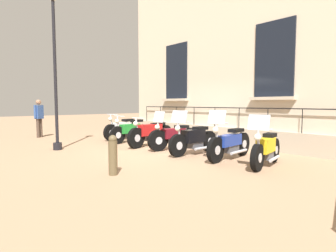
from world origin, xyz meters
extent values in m
plane|color=#9E7A5B|center=(0.00, 0.00, 0.00)|extent=(60.00, 60.00, 0.00)
cube|color=beige|center=(-2.67, 0.00, 4.10)|extent=(0.60, 10.53, 8.20)
cube|color=#B1A48F|center=(-2.29, 0.00, 0.33)|extent=(0.20, 10.53, 0.66)
cube|color=black|center=(-2.35, 2.32, 2.96)|extent=(0.06, 1.34, 2.41)
cube|color=#BCAE97|center=(-2.27, 2.32, 1.71)|extent=(0.24, 1.54, 0.10)
cube|color=black|center=(-2.35, -2.32, 2.96)|extent=(0.06, 1.34, 2.41)
cube|color=#BCAE97|center=(-2.27, -2.32, 1.71)|extent=(0.24, 1.54, 0.10)
cube|color=black|center=(-2.25, 0.00, 1.38)|extent=(0.03, 8.84, 0.03)
cylinder|color=black|center=(-2.25, -4.42, 1.02)|extent=(0.02, 0.02, 0.72)
cylinder|color=black|center=(-2.25, -3.32, 1.02)|extent=(0.02, 0.02, 0.72)
cylinder|color=black|center=(-2.25, -2.21, 1.02)|extent=(0.02, 0.02, 0.72)
cylinder|color=black|center=(-2.25, -1.11, 1.02)|extent=(0.02, 0.02, 0.72)
cylinder|color=black|center=(-2.25, 0.00, 1.02)|extent=(0.02, 0.02, 0.72)
cylinder|color=black|center=(-2.25, 1.11, 1.02)|extent=(0.02, 0.02, 0.72)
cylinder|color=black|center=(-2.25, 2.21, 1.02)|extent=(0.02, 0.02, 0.72)
cylinder|color=black|center=(-2.25, 3.32, 1.02)|extent=(0.02, 0.02, 0.72)
cylinder|color=black|center=(0.44, -3.29, 0.34)|extent=(0.70, 0.25, 0.69)
cylinder|color=silver|center=(0.44, -3.29, 0.34)|extent=(0.26, 0.19, 0.24)
cylinder|color=black|center=(-0.85, -3.53, 0.34)|extent=(0.70, 0.25, 0.69)
cylinder|color=silver|center=(-0.85, -3.53, 0.34)|extent=(0.26, 0.19, 0.24)
cube|color=silver|center=(-0.16, -3.40, 0.56)|extent=(0.92, 0.46, 0.35)
cube|color=#4C4C51|center=(-0.25, -3.42, 0.31)|extent=(0.56, 0.33, 0.24)
cube|color=black|center=(-0.51, -3.47, 0.82)|extent=(0.53, 0.36, 0.10)
cylinder|color=silver|center=(0.39, -3.30, 0.72)|extent=(0.17, 0.09, 0.75)
cylinder|color=silver|center=(0.34, -3.31, 1.09)|extent=(0.16, 0.65, 0.04)
sphere|color=white|center=(0.46, -3.29, 0.91)|extent=(0.16, 0.16, 0.16)
cylinder|color=silver|center=(-0.45, -3.29, 0.19)|extent=(0.79, 0.23, 0.08)
cylinder|color=black|center=(0.72, -2.27, 0.34)|extent=(0.69, 0.20, 0.68)
cylinder|color=silver|center=(0.72, -2.27, 0.34)|extent=(0.25, 0.16, 0.24)
cylinder|color=black|center=(-0.62, -2.47, 0.34)|extent=(0.69, 0.20, 0.68)
cylinder|color=silver|center=(-0.62, -2.47, 0.34)|extent=(0.25, 0.16, 0.24)
cube|color=#1E842D|center=(0.10, -2.36, 0.55)|extent=(0.95, 0.39, 0.35)
cube|color=#4C4C51|center=(0.00, -2.38, 0.31)|extent=(0.57, 0.28, 0.24)
cube|color=black|center=(-0.27, -2.42, 0.84)|extent=(0.54, 0.30, 0.10)
cylinder|color=silver|center=(0.67, -2.28, 0.70)|extent=(0.17, 0.08, 0.73)
cylinder|color=silver|center=(0.62, -2.29, 1.06)|extent=(0.12, 0.56, 0.04)
sphere|color=white|center=(0.74, -2.27, 0.88)|extent=(0.16, 0.16, 0.16)
cylinder|color=silver|center=(-0.20, -2.27, 0.19)|extent=(0.83, 0.20, 0.08)
cylinder|color=black|center=(0.77, -0.95, 0.36)|extent=(0.73, 0.26, 0.72)
cylinder|color=silver|center=(0.77, -0.95, 0.36)|extent=(0.27, 0.20, 0.25)
cylinder|color=black|center=(-0.75, -1.21, 0.36)|extent=(0.73, 0.26, 0.72)
cylinder|color=silver|center=(-0.75, -1.21, 0.36)|extent=(0.27, 0.20, 0.25)
cube|color=red|center=(0.06, -1.07, 0.60)|extent=(1.08, 0.43, 0.40)
cube|color=#4C4C51|center=(-0.04, -1.09, 0.32)|extent=(0.66, 0.31, 0.25)
cube|color=black|center=(-0.35, -1.14, 0.77)|extent=(0.62, 0.33, 0.10)
cylinder|color=silver|center=(0.72, -0.96, 0.70)|extent=(0.17, 0.09, 0.69)
cylinder|color=silver|center=(0.67, -0.97, 1.04)|extent=(0.13, 0.56, 0.04)
sphere|color=white|center=(0.79, -0.95, 0.86)|extent=(0.16, 0.16, 0.16)
cylinder|color=silver|center=(-0.27, -0.99, 0.20)|extent=(0.95, 0.24, 0.08)
cylinder|color=black|center=(0.55, -0.03, 0.35)|extent=(0.71, 0.24, 0.70)
cylinder|color=silver|center=(0.55, -0.03, 0.35)|extent=(0.27, 0.20, 0.24)
cylinder|color=black|center=(-0.77, 0.16, 0.35)|extent=(0.71, 0.24, 0.70)
cylinder|color=silver|center=(-0.77, 0.16, 0.35)|extent=(0.27, 0.20, 0.24)
cube|color=maroon|center=(-0.06, 0.06, 0.55)|extent=(0.82, 0.42, 0.32)
cube|color=#4C4C51|center=(-0.16, 0.07, 0.31)|extent=(0.50, 0.31, 0.24)
cube|color=black|center=(-0.38, 0.10, 0.75)|extent=(0.47, 0.34, 0.10)
cylinder|color=silver|center=(0.50, -0.02, 0.66)|extent=(0.17, 0.08, 0.63)
cylinder|color=silver|center=(0.45, -0.02, 0.96)|extent=(0.13, 0.68, 0.04)
sphere|color=white|center=(0.57, -0.03, 0.78)|extent=(0.16, 0.16, 0.16)
cylinder|color=silver|center=(-0.28, 0.26, 0.19)|extent=(0.71, 0.18, 0.08)
cube|color=silver|center=(0.51, -0.03, 1.11)|extent=(0.20, 0.57, 0.36)
cylinder|color=black|center=(0.73, 1.12, 0.33)|extent=(0.67, 0.14, 0.67)
cylinder|color=silver|center=(0.73, 1.12, 0.33)|extent=(0.24, 0.14, 0.23)
cylinder|color=black|center=(-0.67, 1.08, 0.33)|extent=(0.67, 0.14, 0.67)
cylinder|color=silver|center=(-0.67, 1.08, 0.33)|extent=(0.24, 0.14, 0.23)
cube|color=black|center=(0.08, 1.10, 0.56)|extent=(0.79, 0.34, 0.38)
cube|color=#4C4C51|center=(-0.02, 1.09, 0.30)|extent=(0.47, 0.27, 0.23)
cube|color=black|center=(-0.24, 1.09, 0.78)|extent=(0.44, 0.30, 0.10)
cylinder|color=silver|center=(0.68, 1.11, 0.67)|extent=(0.16, 0.06, 0.69)
cylinder|color=silver|center=(0.63, 1.11, 1.01)|extent=(0.06, 0.70, 0.04)
sphere|color=white|center=(0.75, 1.12, 0.83)|extent=(0.16, 0.16, 0.16)
cylinder|color=silver|center=(-0.17, 1.26, 0.18)|extent=(0.70, 0.10, 0.08)
cube|color=silver|center=(0.69, 1.11, 1.16)|extent=(0.14, 0.58, 0.36)
cylinder|color=black|center=(0.54, 2.35, 0.34)|extent=(0.69, 0.21, 0.68)
cylinder|color=silver|center=(0.54, 2.35, 0.34)|extent=(0.25, 0.17, 0.24)
cylinder|color=black|center=(-0.93, 2.16, 0.34)|extent=(0.69, 0.21, 0.68)
cylinder|color=silver|center=(-0.93, 2.16, 0.34)|extent=(0.25, 0.17, 0.24)
cube|color=#1E389E|center=(-0.15, 2.26, 0.53)|extent=(0.97, 0.39, 0.30)
cube|color=#4C4C51|center=(-0.25, 2.25, 0.31)|extent=(0.59, 0.29, 0.24)
cube|color=black|center=(-0.52, 2.21, 0.78)|extent=(0.56, 0.31, 0.10)
cylinder|color=silver|center=(0.49, 2.34, 0.69)|extent=(0.17, 0.08, 0.71)
cylinder|color=silver|center=(0.44, 2.33, 1.04)|extent=(0.11, 0.60, 0.04)
sphere|color=white|center=(0.56, 2.35, 0.86)|extent=(0.16, 0.16, 0.16)
cylinder|color=silver|center=(-0.45, 2.37, 0.19)|extent=(0.85, 0.19, 0.08)
cube|color=silver|center=(0.50, 2.34, 1.19)|extent=(0.18, 0.50, 0.36)
cylinder|color=black|center=(0.51, 3.54, 0.31)|extent=(0.64, 0.26, 0.63)
cylinder|color=silver|center=(0.51, 3.54, 0.31)|extent=(0.25, 0.19, 0.22)
cylinder|color=black|center=(-0.78, 3.24, 0.31)|extent=(0.64, 0.26, 0.63)
cylinder|color=silver|center=(-0.78, 3.24, 0.31)|extent=(0.25, 0.19, 0.22)
cube|color=gold|center=(-0.09, 3.40, 0.53)|extent=(0.79, 0.43, 0.34)
cube|color=#4C4C51|center=(-0.18, 3.38, 0.28)|extent=(0.49, 0.31, 0.22)
cube|color=black|center=(-0.39, 3.33, 0.74)|extent=(0.46, 0.33, 0.10)
cylinder|color=silver|center=(0.47, 3.53, 0.64)|extent=(0.17, 0.09, 0.66)
cylinder|color=silver|center=(0.42, 3.52, 0.96)|extent=(0.17, 0.58, 0.04)
sphere|color=white|center=(0.53, 3.54, 0.78)|extent=(0.16, 0.16, 0.16)
cylinder|color=silver|center=(-0.35, 3.49, 0.17)|extent=(0.68, 0.23, 0.08)
cube|color=silver|center=(0.47, 3.53, 1.11)|extent=(0.23, 0.50, 0.36)
cylinder|color=black|center=(2.92, -2.43, 0.12)|extent=(0.28, 0.28, 0.24)
cylinder|color=black|center=(2.92, -2.43, 2.48)|extent=(0.10, 0.10, 4.96)
cylinder|color=brown|center=(3.17, 1.68, 0.37)|extent=(0.19, 0.19, 0.74)
sphere|color=brown|center=(3.17, 1.68, 0.78)|extent=(0.17, 0.17, 0.17)
cylinder|color=#47382D|center=(2.26, -6.46, 0.43)|extent=(0.14, 0.14, 0.85)
cylinder|color=#47382D|center=(2.40, -6.38, 0.43)|extent=(0.14, 0.14, 0.85)
cube|color=#2D4C8C|center=(2.33, -6.42, 1.16)|extent=(0.42, 0.37, 0.61)
sphere|color=#8C664C|center=(2.33, -6.42, 1.61)|extent=(0.23, 0.23, 0.23)
cylinder|color=#2D4C8C|center=(2.14, -6.53, 1.19)|extent=(0.09, 0.09, 0.58)
cylinder|color=#2D4C8C|center=(2.52, -6.31, 1.19)|extent=(0.09, 0.09, 0.58)
camera|label=1|loc=(6.14, 6.94, 1.55)|focal=29.79mm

